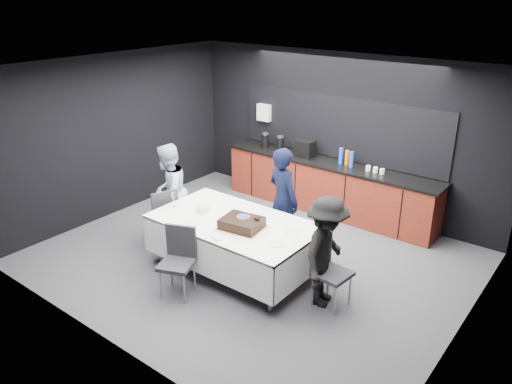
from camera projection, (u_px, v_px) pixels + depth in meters
ground at (252, 258)px, 7.52m from camera, size 6.00×6.00×0.00m
room_shell at (252, 140)px, 6.82m from camera, size 6.04×5.04×2.82m
kitchenette at (327, 183)px, 8.95m from camera, size 4.10×0.64×2.05m
party_table at (234, 230)px, 6.99m from camera, size 2.32×1.32×0.78m
cake_assembly at (242, 223)px, 6.70m from camera, size 0.63×0.54×0.18m
plate_stack at (203, 209)px, 7.19m from camera, size 0.20×0.20×0.10m
loose_plate_near at (192, 224)px, 6.83m from camera, size 0.20×0.20×0.01m
loose_plate_right_a at (292, 232)px, 6.60m from camera, size 0.22×0.22×0.01m
loose_plate_right_b at (276, 243)px, 6.31m from camera, size 0.22×0.22×0.01m
loose_plate_far at (257, 215)px, 7.10m from camera, size 0.19×0.19×0.01m
fork_pile at (217, 238)px, 6.43m from camera, size 0.18×0.15×0.02m
champagne_flute at (173, 197)px, 7.32m from camera, size 0.06×0.06×0.22m
chair_left at (163, 213)px, 7.77m from camera, size 0.54×0.54×0.92m
chair_right at (328, 266)px, 6.28m from camera, size 0.46×0.46×0.92m
chair_near at (179, 256)px, 6.52m from camera, size 0.55×0.55×0.92m
person_center at (283, 200)px, 7.49m from camera, size 0.69×0.55×1.65m
person_left at (168, 192)px, 7.92m from camera, size 0.78×0.89×1.56m
person_right at (326, 252)px, 6.20m from camera, size 0.73×1.04×1.47m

